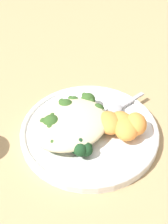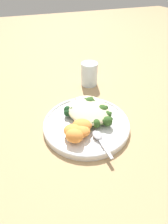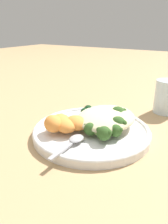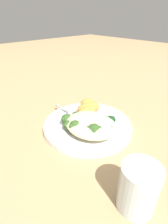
{
  "view_description": "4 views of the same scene",
  "coord_description": "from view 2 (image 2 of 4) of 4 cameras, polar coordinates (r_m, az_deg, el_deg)",
  "views": [
    {
      "loc": [
        -0.28,
        -0.34,
        0.49
      ],
      "look_at": [
        0.01,
        0.01,
        0.05
      ],
      "focal_mm": 50.0,
      "sensor_mm": 36.0,
      "label": 1
    },
    {
      "loc": [
        0.41,
        -0.17,
        0.41
      ],
      "look_at": [
        0.01,
        -0.01,
        0.06
      ],
      "focal_mm": 28.0,
      "sensor_mm": 36.0,
      "label": 2
    },
    {
      "loc": [
        0.43,
        0.24,
        0.26
      ],
      "look_at": [
        0.02,
        -0.02,
        0.06
      ],
      "focal_mm": 35.0,
      "sensor_mm": 36.0,
      "label": 3
    },
    {
      "loc": [
        -0.33,
        0.33,
        0.33
      ],
      "look_at": [
        0.02,
        0.0,
        0.06
      ],
      "focal_mm": 28.0,
      "sensor_mm": 36.0,
      "label": 4
    }
  ],
  "objects": [
    {
      "name": "spoon",
      "position": [
        0.52,
        4.65,
        -8.39
      ],
      "size": [
        0.11,
        0.03,
        0.01
      ],
      "rotation": [
        0.0,
        0.0,
        0.01
      ],
      "color": "#A3A3A8",
      "rests_on": "plate"
    },
    {
      "name": "broccoli_stalk_1",
      "position": [
        0.56,
        4.99,
        -3.01
      ],
      "size": [
        0.07,
        0.11,
        0.03
      ],
      "rotation": [
        0.0,
        0.0,
        1.08
      ],
      "color": "#8EB25B",
      "rests_on": "plate"
    },
    {
      "name": "sweet_potato_chunk_3",
      "position": [
        0.52,
        -3.47,
        -6.28
      ],
      "size": [
        0.08,
        0.08,
        0.03
      ],
      "primitive_type": "ellipsoid",
      "rotation": [
        0.0,
        0.0,
        0.73
      ],
      "color": "orange",
      "rests_on": "plate"
    },
    {
      "name": "quinoa_mound",
      "position": [
        0.6,
        1.42,
        0.89
      ],
      "size": [
        0.17,
        0.14,
        0.04
      ],
      "primitive_type": "ellipsoid",
      "color": "beige",
      "rests_on": "plate"
    },
    {
      "name": "sweet_potato_chunk_2",
      "position": [
        0.51,
        -3.18,
        -7.81
      ],
      "size": [
        0.07,
        0.07,
        0.04
      ],
      "primitive_type": "ellipsoid",
      "rotation": [
        0.0,
        0.0,
        4.07
      ],
      "color": "orange",
      "rests_on": "plate"
    },
    {
      "name": "broccoli_stalk_2",
      "position": [
        0.58,
        4.83,
        -1.76
      ],
      "size": [
        0.03,
        0.12,
        0.03
      ],
      "rotation": [
        0.0,
        0.0,
        1.48
      ],
      "color": "#8EB25B",
      "rests_on": "plate"
    },
    {
      "name": "ground_plane",
      "position": [
        0.61,
        0.76,
        -3.65
      ],
      "size": [
        4.0,
        4.0,
        0.0
      ],
      "primitive_type": "plane",
      "color": "tan"
    },
    {
      "name": "broccoli_stalk_0",
      "position": [
        0.56,
        2.57,
        -3.48
      ],
      "size": [
        0.07,
        0.07,
        0.03
      ],
      "rotation": [
        0.0,
        0.0,
        0.77
      ],
      "color": "#8EB25B",
      "rests_on": "plate"
    },
    {
      "name": "plate",
      "position": [
        0.59,
        0.78,
        -3.73
      ],
      "size": [
        0.29,
        0.29,
        0.02
      ],
      "color": "white",
      "rests_on": "ground_plane"
    },
    {
      "name": "broccoli_stalk_3",
      "position": [
        0.59,
        4.78,
        -0.43
      ],
      "size": [
        0.05,
        0.12,
        0.04
      ],
      "rotation": [
        0.0,
        0.0,
        1.75
      ],
      "color": "#8EB25B",
      "rests_on": "plate"
    },
    {
      "name": "kale_tuft",
      "position": [
        0.6,
        -4.7,
        0.27
      ],
      "size": [
        0.04,
        0.04,
        0.03
      ],
      "color": "#193D1E",
      "rests_on": "plate"
    },
    {
      "name": "sweet_potato_chunk_1",
      "position": [
        0.54,
        -0.57,
        -4.27
      ],
      "size": [
        0.07,
        0.08,
        0.03
      ],
      "primitive_type": "ellipsoid",
      "rotation": [
        0.0,
        0.0,
        4.22
      ],
      "color": "orange",
      "rests_on": "plate"
    },
    {
      "name": "water_glass",
      "position": [
        0.8,
        1.73,
        12.28
      ],
      "size": [
        0.07,
        0.07,
        0.1
      ],
      "primitive_type": "cylinder",
      "color": "silver",
      "rests_on": "ground_plane"
    },
    {
      "name": "broccoli_stalk_6",
      "position": [
        0.62,
        -1.81,
        1.37
      ],
      "size": [
        0.12,
        0.04,
        0.03
      ],
      "rotation": [
        0.0,
        0.0,
        3.03
      ],
      "color": "#8EB25B",
      "rests_on": "plate"
    },
    {
      "name": "broccoli_stalk_5",
      "position": [
        0.62,
        1.57,
        2.16
      ],
      "size": [
        0.1,
        0.08,
        0.04
      ],
      "rotation": [
        0.0,
        0.0,
        2.52
      ],
      "color": "#8EB25B",
      "rests_on": "plate"
    },
    {
      "name": "sweet_potato_chunk_0",
      "position": [
        0.52,
        -1.1,
        -6.37
      ],
      "size": [
        0.06,
        0.07,
        0.03
      ],
      "primitive_type": "ellipsoid",
      "rotation": [
        0.0,
        0.0,
        1.27
      ],
      "color": "orange",
      "rests_on": "plate"
    },
    {
      "name": "broccoli_stalk_4",
      "position": [
        0.59,
        2.44,
        -0.61
      ],
      "size": [
        0.06,
        0.09,
        0.03
      ],
      "rotation": [
        0.0,
        0.0,
        2.06
      ],
      "color": "#8EB25B",
      "rests_on": "plate"
    }
  ]
}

